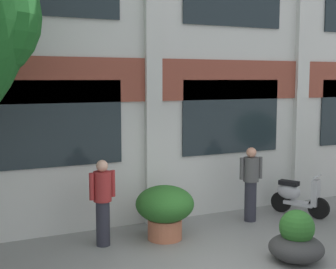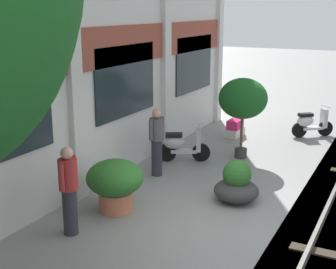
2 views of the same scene
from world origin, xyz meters
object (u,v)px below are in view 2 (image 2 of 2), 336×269
(potted_plant_tall_urn, at_px, (243,99))
(potted_plant_square_trough, at_px, (235,128))
(resident_by_doorway, at_px, (69,188))
(scooter_second_parked, at_px, (311,123))
(scooter_near_curb, at_px, (182,145))
(resident_watching_tracks, at_px, (157,140))
(potted_plant_ribbed_drum, at_px, (115,182))
(potted_plant_wide_bowl, at_px, (237,185))

(potted_plant_tall_urn, relative_size, potted_plant_square_trough, 2.82)
(resident_by_doorway, bearing_deg, scooter_second_parked, 63.66)
(potted_plant_tall_urn, xyz_separation_m, scooter_near_curb, (-1.03, 1.29, -1.17))
(scooter_second_parked, height_order, resident_watching_tracks, resident_watching_tracks)
(potted_plant_ribbed_drum, bearing_deg, resident_by_doorway, 172.20)
(potted_plant_square_trough, relative_size, potted_plant_wide_bowl, 0.81)
(potted_plant_wide_bowl, relative_size, scooter_second_parked, 0.85)
(scooter_near_curb, xyz_separation_m, scooter_second_parked, (4.06, -2.56, 0.00))
(potted_plant_ribbed_drum, relative_size, resident_by_doorway, 0.70)
(scooter_second_parked, xyz_separation_m, resident_watching_tracks, (-5.31, 2.63, 0.44))
(potted_plant_square_trough, distance_m, resident_watching_tracks, 4.34)
(scooter_second_parked, distance_m, resident_watching_tracks, 5.94)
(scooter_near_curb, distance_m, resident_watching_tracks, 1.32)
(scooter_second_parked, relative_size, resident_by_doorway, 0.69)
(potted_plant_ribbed_drum, height_order, scooter_near_curb, potted_plant_ribbed_drum)
(resident_by_doorway, bearing_deg, potted_plant_ribbed_drum, 72.12)
(potted_plant_tall_urn, distance_m, potted_plant_wide_bowl, 3.27)
(potted_plant_wide_bowl, bearing_deg, potted_plant_tall_urn, 16.86)
(scooter_near_curb, relative_size, resident_watching_tracks, 0.77)
(potted_plant_ribbed_drum, relative_size, potted_plant_square_trough, 1.48)
(potted_plant_square_trough, relative_size, scooter_second_parked, 0.69)
(potted_plant_tall_urn, bearing_deg, resident_by_doorway, 167.36)
(potted_plant_ribbed_drum, xyz_separation_m, potted_plant_square_trough, (6.46, -0.24, -0.36))
(scooter_near_curb, height_order, scooter_second_parked, same)
(potted_plant_wide_bowl, height_order, scooter_second_parked, scooter_second_parked)
(potted_plant_tall_urn, height_order, potted_plant_square_trough, potted_plant_tall_urn)
(resident_watching_tracks, bearing_deg, potted_plant_wide_bowl, -5.42)
(potted_plant_wide_bowl, xyz_separation_m, resident_watching_tracks, (0.62, 2.24, 0.52))
(potted_plant_square_trough, xyz_separation_m, resident_watching_tracks, (-4.27, 0.49, 0.63))
(potted_plant_wide_bowl, distance_m, scooter_second_parked, 5.94)
(potted_plant_ribbed_drum, relative_size, scooter_second_parked, 1.02)
(potted_plant_tall_urn, height_order, resident_by_doorway, potted_plant_tall_urn)
(potted_plant_wide_bowl, height_order, scooter_near_curb, scooter_near_curb)
(potted_plant_ribbed_drum, distance_m, resident_watching_tracks, 2.23)
(potted_plant_ribbed_drum, relative_size, scooter_near_curb, 0.90)
(potted_plant_tall_urn, distance_m, scooter_near_curb, 2.02)
(resident_watching_tracks, bearing_deg, scooter_near_curb, 96.91)
(potted_plant_tall_urn, xyz_separation_m, potted_plant_square_trough, (2.00, 0.87, -1.35))
(potted_plant_square_trough, height_order, potted_plant_wide_bowl, potted_plant_wide_bowl)
(potted_plant_wide_bowl, bearing_deg, potted_plant_square_trough, 19.65)
(potted_plant_ribbed_drum, xyz_separation_m, resident_watching_tracks, (2.20, 0.26, 0.26))
(potted_plant_ribbed_drum, bearing_deg, resident_watching_tracks, 6.63)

